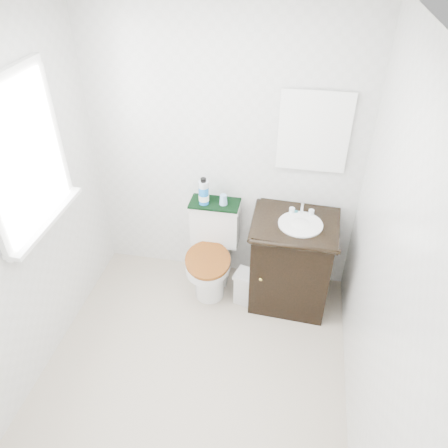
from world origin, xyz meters
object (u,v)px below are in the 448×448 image
(trash_bin, at_px, (248,288))
(cup, at_px, (223,200))
(toilet, at_px, (213,254))
(vanity, at_px, (292,260))
(mouthwash_bottle, at_px, (204,192))

(trash_bin, height_order, cup, cup)
(toilet, height_order, vanity, vanity)
(trash_bin, distance_m, cup, 0.78)
(trash_bin, bearing_deg, cup, 133.28)
(toilet, distance_m, trash_bin, 0.42)
(mouthwash_bottle, bearing_deg, trash_bin, -31.69)
(vanity, distance_m, mouthwash_bottle, 0.92)
(vanity, height_order, trash_bin, vanity)
(toilet, relative_size, mouthwash_bottle, 3.31)
(toilet, bearing_deg, vanity, -5.45)
(trash_bin, distance_m, mouthwash_bottle, 0.90)
(toilet, relative_size, cup, 9.08)
(trash_bin, xyz_separation_m, mouthwash_bottle, (-0.42, 0.26, 0.75))
(vanity, xyz_separation_m, trash_bin, (-0.35, -0.10, -0.27))
(vanity, distance_m, cup, 0.75)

